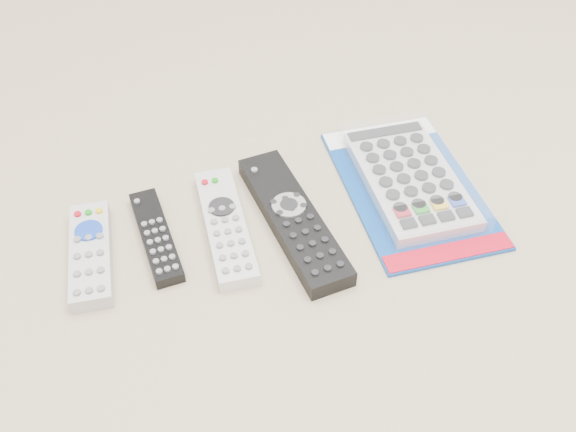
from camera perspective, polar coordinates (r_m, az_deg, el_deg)
name	(u,v)px	position (r m, az deg, el deg)	size (l,w,h in m)	color
remote_small_grey	(91,254)	(0.83, -17.13, -3.23)	(0.08, 0.17, 0.02)	#AAAAAC
remote_slim_black	(156,236)	(0.83, -11.65, -1.78)	(0.04, 0.16, 0.02)	black
remote_silver_dvd	(226,226)	(0.83, -5.57, -0.88)	(0.08, 0.20, 0.02)	silver
remote_large_black	(293,219)	(0.83, 0.47, -0.25)	(0.06, 0.25, 0.03)	black
jumbo_remote_packaged	(410,178)	(0.90, 10.78, 3.34)	(0.21, 0.30, 0.04)	navy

